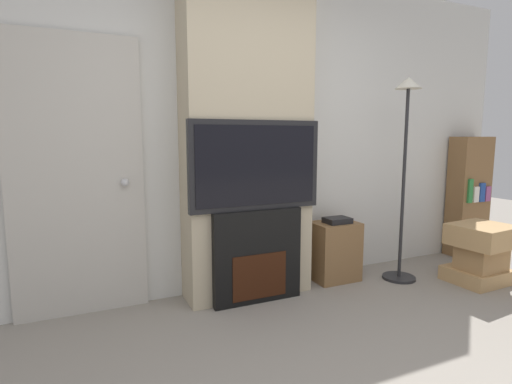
{
  "coord_description": "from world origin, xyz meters",
  "views": [
    {
      "loc": [
        -1.27,
        -1.15,
        1.31
      ],
      "look_at": [
        0.0,
        1.65,
        0.88
      ],
      "focal_mm": 28.0,
      "sensor_mm": 36.0,
      "label": 1
    }
  ],
  "objects_px": {
    "floor_lamp": "(405,150)",
    "media_stand": "(335,250)",
    "bookshelf": "(468,196)",
    "fireplace": "(256,256)",
    "box_stack": "(480,253)",
    "television": "(256,165)"
  },
  "relations": [
    {
      "from": "floor_lamp",
      "to": "media_stand",
      "type": "bearing_deg",
      "value": 156.91
    },
    {
      "from": "media_stand",
      "to": "bookshelf",
      "type": "height_order",
      "value": "bookshelf"
    },
    {
      "from": "fireplace",
      "to": "box_stack",
      "type": "height_order",
      "value": "fireplace"
    },
    {
      "from": "floor_lamp",
      "to": "media_stand",
      "type": "xyz_separation_m",
      "value": [
        -0.56,
        0.24,
        -0.91
      ]
    },
    {
      "from": "box_stack",
      "to": "television",
      "type": "bearing_deg",
      "value": 166.81
    },
    {
      "from": "box_stack",
      "to": "media_stand",
      "type": "xyz_separation_m",
      "value": [
        -1.14,
        0.61,
        -0.0
      ]
    },
    {
      "from": "television",
      "to": "media_stand",
      "type": "distance_m",
      "value": 1.19
    },
    {
      "from": "media_stand",
      "to": "fireplace",
      "type": "bearing_deg",
      "value": -170.69
    },
    {
      "from": "media_stand",
      "to": "box_stack",
      "type": "bearing_deg",
      "value": -28.1
    },
    {
      "from": "floor_lamp",
      "to": "box_stack",
      "type": "relative_size",
      "value": 3.39
    },
    {
      "from": "bookshelf",
      "to": "fireplace",
      "type": "bearing_deg",
      "value": -175.49
    },
    {
      "from": "media_stand",
      "to": "floor_lamp",
      "type": "bearing_deg",
      "value": -23.09
    },
    {
      "from": "television",
      "to": "media_stand",
      "type": "xyz_separation_m",
      "value": [
        0.85,
        0.14,
        -0.81
      ]
    },
    {
      "from": "floor_lamp",
      "to": "media_stand",
      "type": "height_order",
      "value": "floor_lamp"
    },
    {
      "from": "fireplace",
      "to": "box_stack",
      "type": "xyz_separation_m",
      "value": [
        2.0,
        -0.47,
        -0.09
      ]
    },
    {
      "from": "fireplace",
      "to": "television",
      "type": "xyz_separation_m",
      "value": [
        0.0,
        -0.0,
        0.72
      ]
    },
    {
      "from": "floor_lamp",
      "to": "media_stand",
      "type": "relative_size",
      "value": 3.1
    },
    {
      "from": "floor_lamp",
      "to": "media_stand",
      "type": "distance_m",
      "value": 1.1
    },
    {
      "from": "media_stand",
      "to": "bookshelf",
      "type": "xyz_separation_m",
      "value": [
        1.83,
        0.07,
        0.38
      ]
    },
    {
      "from": "fireplace",
      "to": "media_stand",
      "type": "xyz_separation_m",
      "value": [
        0.85,
        0.14,
        -0.09
      ]
    },
    {
      "from": "box_stack",
      "to": "bookshelf",
      "type": "bearing_deg",
      "value": 44.95
    },
    {
      "from": "fireplace",
      "to": "bookshelf",
      "type": "xyz_separation_m",
      "value": [
        2.68,
        0.21,
        0.29
      ]
    }
  ]
}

